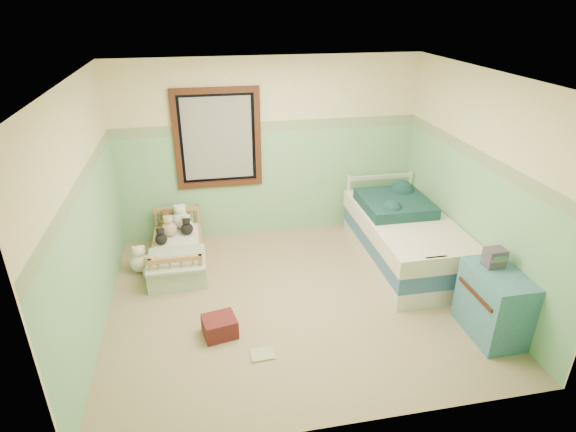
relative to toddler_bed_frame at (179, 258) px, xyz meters
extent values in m
cube|color=gray|center=(1.33, -1.05, -0.09)|extent=(4.20, 3.60, 0.02)
cube|color=white|center=(1.33, -1.05, 2.43)|extent=(4.20, 3.60, 0.02)
cube|color=beige|center=(1.33, 0.75, 1.17)|extent=(4.20, 0.04, 2.50)
cube|color=beige|center=(1.33, -2.85, 1.17)|extent=(4.20, 0.04, 2.50)
cube|color=beige|center=(-0.77, -1.05, 1.17)|extent=(0.04, 3.60, 2.50)
cube|color=beige|center=(3.43, -1.05, 1.17)|extent=(0.04, 3.60, 2.50)
cube|color=#7EC485|center=(1.33, 0.74, 0.67)|extent=(4.20, 0.01, 1.50)
cube|color=#4A7248|center=(1.33, 0.74, 1.49)|extent=(4.20, 0.01, 0.15)
cube|color=black|center=(0.63, 0.71, 1.37)|extent=(1.16, 0.06, 1.36)
cube|color=#B4B4AE|center=(0.63, 0.72, 1.37)|extent=(0.92, 0.01, 1.12)
cube|color=#9F6C38|center=(0.00, 0.00, 0.00)|extent=(0.63, 1.27, 0.16)
cube|color=white|center=(0.00, 0.00, 0.14)|extent=(0.58, 1.21, 0.12)
cube|color=#6196AD|center=(0.00, -0.39, 0.22)|extent=(0.69, 0.63, 0.03)
sphere|color=brown|center=(-0.15, 0.50, 0.29)|extent=(0.19, 0.19, 0.19)
sphere|color=white|center=(0.05, 0.50, 0.32)|extent=(0.24, 0.24, 0.24)
sphere|color=#C9AC8B|center=(-0.10, 0.28, 0.30)|extent=(0.20, 0.20, 0.20)
sphere|color=black|center=(0.13, 0.28, 0.28)|extent=(0.16, 0.16, 0.16)
sphere|color=#FBF1CB|center=(-0.47, -0.09, 0.04)|extent=(0.25, 0.25, 0.25)
sphere|color=#C9AC8B|center=(-0.31, -0.33, 0.04)|extent=(0.24, 0.24, 0.24)
cube|color=silver|center=(2.88, -0.52, 0.03)|extent=(0.99, 1.99, 0.22)
cube|color=navy|center=(2.88, -0.52, 0.25)|extent=(0.99, 1.99, 0.22)
cube|color=beige|center=(2.88, -0.52, 0.47)|extent=(1.03, 2.03, 0.22)
cube|color=black|center=(2.83, -0.22, 0.65)|extent=(0.85, 0.90, 0.14)
cube|color=#376C7B|center=(3.19, -2.01, 0.28)|extent=(0.45, 0.73, 0.73)
cube|color=brown|center=(3.19, -1.87, 0.74)|extent=(0.20, 0.15, 0.19)
cube|color=maroon|center=(0.44, -1.52, 0.02)|extent=(0.38, 0.35, 0.21)
cube|color=yellow|center=(0.83, -1.91, -0.07)|extent=(0.24, 0.19, 0.02)
sphere|color=#FBF1CB|center=(0.13, 0.36, 0.29)|extent=(0.17, 0.17, 0.17)
sphere|color=black|center=(-0.20, 0.06, 0.28)|extent=(0.16, 0.16, 0.16)
sphere|color=white|center=(0.08, 0.53, 0.28)|extent=(0.17, 0.17, 0.17)
camera|label=1|loc=(0.40, -5.45, 3.12)|focal=29.18mm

